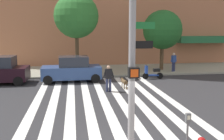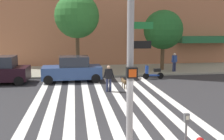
{
  "view_description": "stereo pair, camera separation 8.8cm",
  "coord_description": "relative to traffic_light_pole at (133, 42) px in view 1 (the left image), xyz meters",
  "views": [
    {
      "loc": [
        -1.33,
        -7.09,
        3.86
      ],
      "look_at": [
        0.77,
        6.49,
        1.61
      ],
      "focal_mm": 40.47,
      "sensor_mm": 36.0,
      "label": 1
    },
    {
      "loc": [
        -1.24,
        -7.1,
        3.86
      ],
      "look_at": [
        0.77,
        6.49,
        1.61
      ],
      "focal_mm": 40.47,
      "sensor_mm": 36.0,
      "label": 2
    }
  ],
  "objects": [
    {
      "name": "crosswalk_stripes",
      "position": [
        0.07,
        7.11,
        -3.52
      ],
      "size": [
        7.65,
        12.19,
        0.01
      ],
      "color": "silver",
      "rests_on": "ground_plane"
    },
    {
      "name": "parked_scooter",
      "position": [
        4.56,
        12.25,
        -3.04
      ],
      "size": [
        1.63,
        0.5,
        1.11
      ],
      "color": "black",
      "rests_on": "ground_plane"
    },
    {
      "name": "street_tree_middle",
      "position": [
        6.47,
        15.63,
        0.25
      ],
      "size": [
        3.51,
        3.51,
        5.39
      ],
      "color": "#4C3823",
      "rests_on": "sidewalk_far"
    },
    {
      "name": "sidewalk_far",
      "position": [
        -0.2,
        16.5,
        -3.45
      ],
      "size": [
        80.0,
        6.0,
        0.15
      ],
      "primitive_type": "cube",
      "color": "gray",
      "rests_on": "ground_plane"
    },
    {
      "name": "dog_on_leash",
      "position": [
        1.71,
        9.47,
        -3.08
      ],
      "size": [
        0.34,
        1.1,
        0.65
      ],
      "color": "brown",
      "rests_on": "ground_plane"
    },
    {
      "name": "street_tree_nearest",
      "position": [
        -1.21,
        14.6,
        1.36
      ],
      "size": [
        3.62,
        3.62,
        6.56
      ],
      "color": "#4C3823",
      "rests_on": "sidewalk_far"
    },
    {
      "name": "ground_plane",
      "position": [
        -0.2,
        7.11,
        -3.52
      ],
      "size": [
        160.0,
        160.0,
        0.0
      ],
      "primitive_type": "plane",
      "color": "#2B2B2D"
    },
    {
      "name": "pedestrian_bystander",
      "position": [
        7.16,
        14.46,
        -2.44
      ],
      "size": [
        0.68,
        0.37,
        1.64
      ],
      "color": "#282D4C",
      "rests_on": "sidewalk_far"
    },
    {
      "name": "parking_meter_third_along",
      "position": [
        1.63,
        0.03,
        -2.49
      ],
      "size": [
        0.14,
        0.11,
        1.36
      ],
      "color": "#515456",
      "rests_on": "sidewalk_near"
    },
    {
      "name": "traffic_light_pole",
      "position": [
        0.0,
        0.0,
        0.0
      ],
      "size": [
        0.74,
        0.46,
        5.8
      ],
      "color": "gray",
      "rests_on": "sidewalk_near"
    },
    {
      "name": "parked_car_behind_first",
      "position": [
        -1.64,
        12.23,
        -2.64
      ],
      "size": [
        4.34,
        2.01,
        1.87
      ],
      "color": "navy",
      "rests_on": "ground_plane"
    },
    {
      "name": "pedestrian_dog_walker",
      "position": [
        0.59,
        8.8,
        -2.59
      ],
      "size": [
        0.71,
        0.28,
        1.64
      ],
      "color": "#282D4C",
      "rests_on": "ground_plane"
    }
  ]
}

